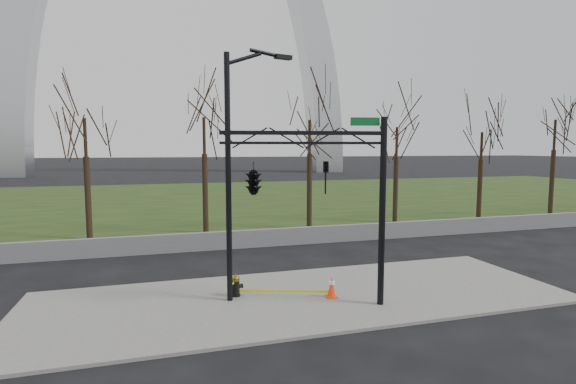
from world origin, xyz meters
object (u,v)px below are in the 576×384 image
object	(u,v)px
traffic_cone	(332,287)
traffic_signal_mast	(279,178)
fire_hydrant	(236,286)
street_light	(235,159)

from	to	relation	value
traffic_cone	traffic_signal_mast	bearing A→B (deg)	-167.12
fire_hydrant	traffic_signal_mast	xyz separation A→B (m)	(1.10, -1.45, 3.70)
fire_hydrant	street_light	xyz separation A→B (m)	(-0.04, -0.29, 4.25)
traffic_cone	street_light	xyz separation A→B (m)	(-3.08, 0.72, 4.25)
traffic_cone	street_light	world-z (taller)	street_light
fire_hydrant	traffic_cone	world-z (taller)	fire_hydrant
fire_hydrant	traffic_signal_mast	size ratio (longest dim) A/B	0.13
fire_hydrant	traffic_cone	xyz separation A→B (m)	(3.04, -1.00, -0.00)
fire_hydrant	traffic_cone	distance (m)	3.20
traffic_cone	street_light	size ratio (longest dim) A/B	0.08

